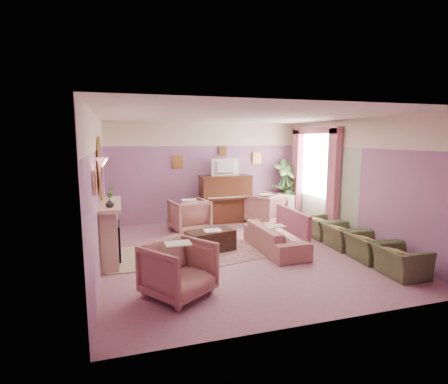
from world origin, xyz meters
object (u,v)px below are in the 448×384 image
object	(u,v)px
sofa	(275,233)
floral_armchair_right	(266,207)
television	(226,166)
olive_chair_d	(322,224)
coffee_table	(210,241)
olive_chair_a	(401,257)
side_table	(287,206)
floral_armchair_front	(179,266)
olive_chair_c	(343,232)
olive_chair_b	(369,243)
piano	(226,199)
floral_armchair_left	(189,214)

from	to	relation	value
sofa	floral_armchair_right	bearing A→B (deg)	70.95
television	floral_armchair_right	distance (m)	1.60
sofa	olive_chair_d	world-z (taller)	sofa
coffee_table	floral_armchair_right	world-z (taller)	floral_armchair_right
olive_chair_a	side_table	bearing A→B (deg)	87.99
floral_armchair_right	floral_armchair_front	world-z (taller)	same
television	sofa	xyz separation A→B (m)	(0.24, -2.75, -1.22)
sofa	olive_chair_c	bearing A→B (deg)	-10.34
floral_armchair_right	olive_chair_d	world-z (taller)	floral_armchair_right
floral_armchair_front	olive_chair_d	world-z (taller)	floral_armchair_front
floral_armchair_front	olive_chair_b	size ratio (longest dim) A/B	1.16
piano	olive_chair_b	size ratio (longest dim) A/B	1.77
piano	side_table	world-z (taller)	piano
sofa	olive_chair_b	bearing A→B (deg)	-36.31
piano	coffee_table	world-z (taller)	piano
television	floral_armchair_left	distance (m)	1.80
coffee_table	floral_armchair_right	xyz separation A→B (m)	(2.13, 1.97, 0.24)
television	floral_armchair_front	size ratio (longest dim) A/B	0.87
television	floral_armchair_right	bearing A→B (deg)	-23.61
television	coffee_table	distance (m)	2.99
coffee_table	side_table	distance (m)	3.81
sofa	olive_chair_c	world-z (taller)	sofa
television	olive_chair_c	distance (m)	3.70
television	side_table	distance (m)	2.27
olive_chair_b	sofa	bearing A→B (deg)	143.69
floral_armchair_front	olive_chair_c	bearing A→B (deg)	18.82
olive_chair_a	side_table	world-z (taller)	side_table
coffee_table	sofa	world-z (taller)	sofa
floral_armchair_left	olive_chair_d	bearing A→B (deg)	-26.81
sofa	olive_chair_d	bearing A→B (deg)	20.30
television	coffee_table	xyz separation A→B (m)	(-1.09, -2.42, -1.38)
piano	olive_chair_d	distance (m)	2.85
piano	coffee_table	size ratio (longest dim) A/B	1.40
piano	floral_armchair_right	xyz separation A→B (m)	(1.04, -0.50, -0.19)
sofa	floral_armchair_front	xyz separation A→B (m)	(-2.32, -1.57, 0.08)
floral_armchair_left	floral_armchair_right	xyz separation A→B (m)	(2.24, 0.26, 0.00)
sofa	floral_armchair_left	distance (m)	2.49
piano	side_table	bearing A→B (deg)	-3.05
television	olive_chair_b	size ratio (longest dim) A/B	1.01
coffee_table	sofa	bearing A→B (deg)	-13.69
piano	olive_chair_a	bearing A→B (deg)	-69.84
floral_armchair_right	olive_chair_d	size ratio (longest dim) A/B	1.16
floral_armchair_left	side_table	bearing A→B (deg)	12.15
sofa	olive_chair_a	xyz separation A→B (m)	(1.48, -1.91, -0.03)
coffee_table	sofa	distance (m)	1.38
coffee_table	olive_chair_a	size ratio (longest dim) A/B	1.26
television	olive_chair_c	xyz separation A→B (m)	(1.73, -3.02, -1.26)
piano	floral_armchair_right	bearing A→B (deg)	-25.90
floral_armchair_left	side_table	xyz separation A→B (m)	(3.09, 0.67, -0.11)
olive_chair_a	olive_chair_c	world-z (taller)	same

